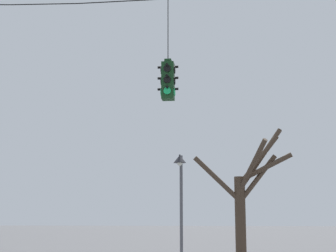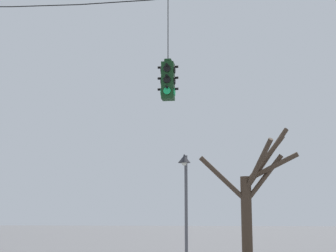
% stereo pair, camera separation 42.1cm
% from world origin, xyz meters
% --- Properties ---
extents(traffic_light_over_intersection, '(0.58, 0.58, 2.98)m').
position_xyz_m(traffic_light_over_intersection, '(1.60, -0.16, 5.61)').
color(traffic_light_over_intersection, '#143819').
extents(street_lamp, '(0.48, 0.83, 4.23)m').
position_xyz_m(street_lamp, '(1.35, 5.74, 3.20)').
color(street_lamp, '#515156').
rests_on(street_lamp, ground_plane).
extents(bare_tree, '(4.23, 2.02, 5.71)m').
position_xyz_m(bare_tree, '(3.89, 8.33, 2.80)').
color(bare_tree, '#423326').
rests_on(bare_tree, ground_plane).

